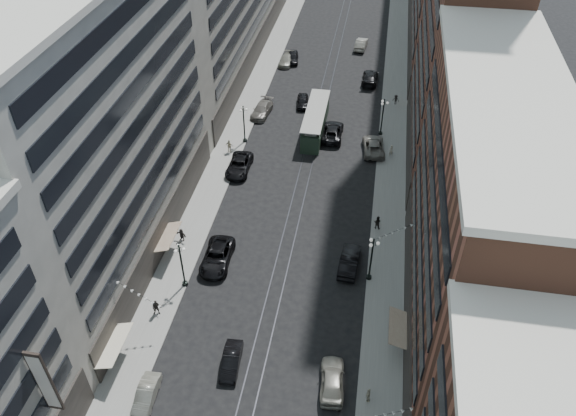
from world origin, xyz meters
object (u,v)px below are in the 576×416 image
Objects in this scene: car_4 at (332,380)px; car_8 at (262,110)px; car_1 at (146,395)px; pedestrian_8 at (391,150)px; lamppost_se_mid at (383,116)px; car_10 at (349,261)px; pedestrian_6 at (229,146)px; lamppost_se_far at (371,258)px; pedestrian_9 at (396,100)px; lamppost_sw_far at (182,264)px; pedestrian_7 at (377,222)px; pedestrian_5 at (181,235)px; car_13 at (303,101)px; streetcar at (315,122)px; car_7 at (239,165)px; car_9 at (293,57)px; car_extra_1 at (286,60)px; car_5 at (231,361)px; pedestrian_2 at (156,308)px; car_2 at (217,257)px; car_14 at (361,44)px; lamppost_sw_mid at (244,123)px; car_11 at (373,146)px; car_12 at (370,77)px; car_extra_0 at (332,132)px; pedestrian_4 at (368,395)px.

car_4 reaches higher than car_8.
pedestrian_8 is (19.15, 39.87, 0.26)m from car_1.
car_10 is (-2.16, -26.57, -2.22)m from lamppost_se_mid.
car_8 is at bearing -90.47° from pedestrian_6.
pedestrian_9 is at bearing 87.09° from lamppost_se_far.
car_4 is (16.00, -9.06, -2.23)m from lamppost_sw_far.
pedestrian_7 reaches higher than pedestrian_8.
car_4 is 3.31× the size of pedestrian_5.
car_13 is at bearing 81.59° from car_1.
streetcar is 13.93m from car_7.
car_9 is (1.60, 18.45, -0.01)m from car_8.
car_8 is at bearing -89.68° from car_extra_1.
lamppost_se_far is at bearing -43.16° from car_7.
car_5 is 2.56× the size of pedestrian_7.
car_13 is at bearing 152.14° from lamppost_se_mid.
car_1 is 9.11m from pedestrian_2.
pedestrian_7 is (16.43, 8.23, 0.13)m from car_2.
car_7 is (-8.40, -11.09, -0.74)m from streetcar.
car_14 is 48.94m from pedestrian_7.
car_1 is 0.79× the size of car_10.
lamppost_sw_mid is at bearing -134.79° from pedestrian_9.
lamppost_sw_far is 32.96m from car_11.
car_11 is 1.13× the size of car_14.
car_10 is at bearing -74.87° from streetcar.
lamppost_se_far is at bearing -68.10° from car_extra_1.
lamppost_se_far is at bearing 150.11° from car_10.
pedestrian_7 is (21.18, 5.60, 0.08)m from pedestrian_5.
car_12 reaches higher than car_5.
car_extra_0 is at bearing -30.58° from car_11.
pedestrian_4 is 41.09m from car_extra_0.
car_extra_1 is at bearing 93.76° from car_8.
pedestrian_4 is at bearing -41.14° from car_2.
streetcar reaches higher than car_9.
car_2 is at bearing 38.62° from pedestrian_7.
car_4 is 2.66× the size of pedestrian_6.
pedestrian_4 is 0.99× the size of pedestrian_8.
car_1 is 51.62m from car_13.
car_2 reaches higher than car_1.
car_1 is at bearing 9.69° from car_4.
car_2 reaches higher than car_13.
car_12 is at bearing -91.92° from car_11.
streetcar is (-9.20, -0.55, -1.53)m from lamppost_se_mid.
lamppost_sw_mid is 36.29m from car_5.
car_2 is 8.74m from pedestrian_2.
car_8 is at bearing 171.15° from lamppost_se_mid.
car_extra_0 is (-5.85, 2.62, 0.03)m from car_11.
car_extra_1 is (-14.53, 61.21, -0.13)m from car_4.
pedestrian_8 is (21.36, 2.83, -0.15)m from pedestrian_6.
car_1 is 0.68× the size of car_2.
car_13 is 33.18m from pedestrian_5.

